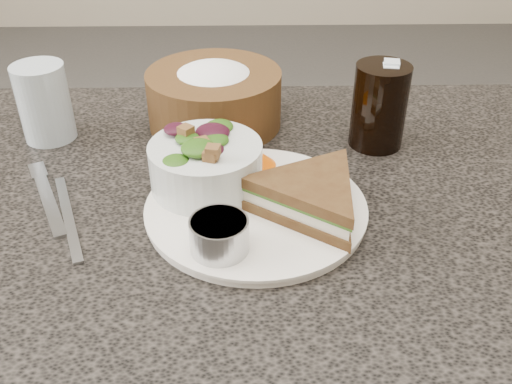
{
  "coord_description": "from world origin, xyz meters",
  "views": [
    {
      "loc": [
        0.03,
        -0.58,
        1.16
      ],
      "look_at": [
        0.04,
        -0.02,
        0.78
      ],
      "focal_mm": 40.0,
      "sensor_mm": 36.0,
      "label": 1
    }
  ],
  "objects_px": {
    "dinner_plate": "(256,209)",
    "cola_glass": "(380,102)",
    "salad_bowl": "(206,158)",
    "bread_basket": "(214,89)",
    "sandwich": "(311,196)",
    "dressing_ramekin": "(219,235)",
    "water_glass": "(44,103)"
  },
  "relations": [
    {
      "from": "salad_bowl",
      "to": "bread_basket",
      "type": "xyz_separation_m",
      "value": [
        0.0,
        0.19,
        0.01
      ]
    },
    {
      "from": "dinner_plate",
      "to": "bread_basket",
      "type": "bearing_deg",
      "value": 103.87
    },
    {
      "from": "dressing_ramekin",
      "to": "cola_glass",
      "type": "relative_size",
      "value": 0.49
    },
    {
      "from": "dinner_plate",
      "to": "sandwich",
      "type": "relative_size",
      "value": 1.55
    },
    {
      "from": "cola_glass",
      "to": "sandwich",
      "type": "bearing_deg",
      "value": -121.63
    },
    {
      "from": "salad_bowl",
      "to": "cola_glass",
      "type": "xyz_separation_m",
      "value": [
        0.24,
        0.12,
        0.01
      ]
    },
    {
      "from": "salad_bowl",
      "to": "dressing_ramekin",
      "type": "bearing_deg",
      "value": -80.87
    },
    {
      "from": "dinner_plate",
      "to": "cola_glass",
      "type": "height_order",
      "value": "cola_glass"
    },
    {
      "from": "sandwich",
      "to": "water_glass",
      "type": "relative_size",
      "value": 1.52
    },
    {
      "from": "salad_bowl",
      "to": "water_glass",
      "type": "bearing_deg",
      "value": 147.33
    },
    {
      "from": "dressing_ramekin",
      "to": "water_glass",
      "type": "bearing_deg",
      "value": 132.98
    },
    {
      "from": "bread_basket",
      "to": "cola_glass",
      "type": "height_order",
      "value": "cola_glass"
    },
    {
      "from": "salad_bowl",
      "to": "dressing_ramekin",
      "type": "distance_m",
      "value": 0.13
    },
    {
      "from": "sandwich",
      "to": "dressing_ramekin",
      "type": "relative_size",
      "value": 2.66
    },
    {
      "from": "sandwich",
      "to": "cola_glass",
      "type": "bearing_deg",
      "value": 93.51
    },
    {
      "from": "salad_bowl",
      "to": "water_glass",
      "type": "xyz_separation_m",
      "value": [
        -0.24,
        0.15,
        0.0
      ]
    },
    {
      "from": "salad_bowl",
      "to": "cola_glass",
      "type": "bearing_deg",
      "value": 27.61
    },
    {
      "from": "dinner_plate",
      "to": "cola_glass",
      "type": "xyz_separation_m",
      "value": [
        0.18,
        0.17,
        0.06
      ]
    },
    {
      "from": "salad_bowl",
      "to": "cola_glass",
      "type": "height_order",
      "value": "cola_glass"
    },
    {
      "from": "water_glass",
      "to": "bread_basket",
      "type": "bearing_deg",
      "value": 9.0
    },
    {
      "from": "sandwich",
      "to": "bread_basket",
      "type": "xyz_separation_m",
      "value": [
        -0.12,
        0.25,
        0.02
      ]
    },
    {
      "from": "dinner_plate",
      "to": "dressing_ramekin",
      "type": "bearing_deg",
      "value": -116.52
    },
    {
      "from": "bread_basket",
      "to": "water_glass",
      "type": "xyz_separation_m",
      "value": [
        -0.24,
        -0.04,
        -0.0
      ]
    },
    {
      "from": "dinner_plate",
      "to": "water_glass",
      "type": "height_order",
      "value": "water_glass"
    },
    {
      "from": "dinner_plate",
      "to": "cola_glass",
      "type": "relative_size",
      "value": 2.0
    },
    {
      "from": "dinner_plate",
      "to": "water_glass",
      "type": "relative_size",
      "value": 2.36
    },
    {
      "from": "dinner_plate",
      "to": "dressing_ramekin",
      "type": "distance_m",
      "value": 0.09
    },
    {
      "from": "sandwich",
      "to": "cola_glass",
      "type": "height_order",
      "value": "cola_glass"
    },
    {
      "from": "sandwich",
      "to": "salad_bowl",
      "type": "height_order",
      "value": "salad_bowl"
    },
    {
      "from": "sandwich",
      "to": "bread_basket",
      "type": "distance_m",
      "value": 0.28
    },
    {
      "from": "salad_bowl",
      "to": "dressing_ramekin",
      "type": "height_order",
      "value": "salad_bowl"
    },
    {
      "from": "sandwich",
      "to": "dressing_ramekin",
      "type": "bearing_deg",
      "value": -112.61
    }
  ]
}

